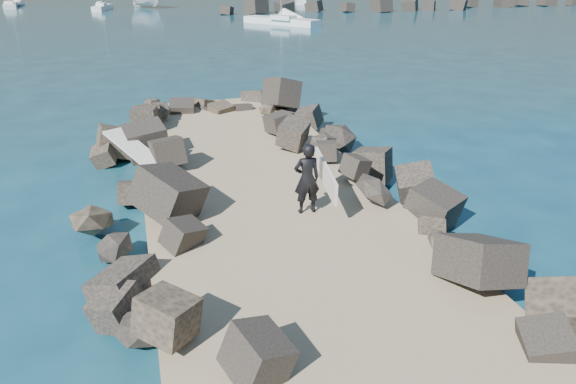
# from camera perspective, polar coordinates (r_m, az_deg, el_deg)

# --- Properties ---
(ground) EXTENTS (800.00, 800.00, 0.00)m
(ground) POSITION_cam_1_polar(r_m,az_deg,el_deg) (12.45, -1.33, -4.49)
(ground) COLOR #0F384C
(ground) RESTS_ON ground
(jetty) EXTENTS (6.00, 26.00, 0.60)m
(jetty) POSITION_cam_1_polar(r_m,az_deg,el_deg) (10.64, 1.57, -8.03)
(jetty) COLOR #8C7759
(jetty) RESTS_ON ground
(riprap_left) EXTENTS (2.60, 22.00, 1.00)m
(riprap_left) POSITION_cam_1_polar(r_m,az_deg,el_deg) (10.57, -14.57, -7.89)
(riprap_left) COLOR black
(riprap_left) RESTS_ON ground
(riprap_right) EXTENTS (2.60, 22.00, 1.00)m
(riprap_right) POSITION_cam_1_polar(r_m,az_deg,el_deg) (12.04, 14.07, -3.65)
(riprap_right) COLOR black
(riprap_right) RESTS_ON ground
(breakwater_secondary) EXTENTS (52.00, 4.00, 1.20)m
(breakwater_secondary) POSITION_cam_1_polar(r_m,az_deg,el_deg) (75.88, 14.08, 19.48)
(breakwater_secondary) COLOR black
(breakwater_secondary) RESTS_ON ground
(surfboard_resting) EXTENTS (1.70, 2.43, 0.08)m
(surfboard_resting) POSITION_cam_1_polar(r_m,az_deg,el_deg) (15.27, -16.71, 4.30)
(surfboard_resting) COLOR beige
(surfboard_resting) RESTS_ON riprap_left
(surfer_with_board) EXTENTS (0.93, 2.09, 1.69)m
(surfer_with_board) POSITION_cam_1_polar(r_m,az_deg,el_deg) (11.76, 2.40, 1.56)
(surfer_with_board) COLOR black
(surfer_with_board) RESTS_ON jetty
(sailboat_b) EXTENTS (2.62, 6.04, 7.24)m
(sailboat_b) POSITION_cam_1_polar(r_m,az_deg,el_deg) (77.65, -19.95, 18.72)
(sailboat_b) COLOR white
(sailboat_b) RESTS_ON ground
(sailboat_d) EXTENTS (3.21, 6.88, 8.15)m
(sailboat_d) POSITION_cam_1_polar(r_m,az_deg,el_deg) (85.92, 1.39, 20.45)
(sailboat_d) COLOR white
(sailboat_d) RESTS_ON ground
(sailboat_c) EXTENTS (6.75, 8.17, 10.37)m
(sailboat_c) POSITION_cam_1_polar(r_m,az_deg,el_deg) (56.36, -0.73, 18.48)
(sailboat_c) COLOR white
(sailboat_c) RESTS_ON ground
(sailboat_e) EXTENTS (2.49, 7.38, 8.71)m
(sailboat_e) POSITION_cam_1_polar(r_m,az_deg,el_deg) (86.61, -28.47, 17.77)
(sailboat_e) COLOR white
(sailboat_e) RESTS_ON ground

